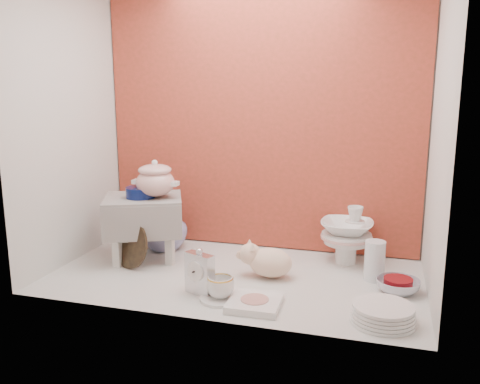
# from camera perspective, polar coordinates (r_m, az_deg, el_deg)

# --- Properties ---
(ground) EXTENTS (1.80, 1.80, 0.00)m
(ground) POSITION_cam_1_polar(r_m,az_deg,el_deg) (2.53, -0.57, -9.42)
(ground) COLOR silver
(ground) RESTS_ON ground
(niche_shell) EXTENTS (1.86, 1.03, 1.53)m
(niche_shell) POSITION_cam_1_polar(r_m,az_deg,el_deg) (2.53, 0.59, 12.14)
(niche_shell) COLOR #BC3C2F
(niche_shell) RESTS_ON ground
(step_stool) EXTENTS (0.51, 0.48, 0.34)m
(step_stool) POSITION_cam_1_polar(r_m,az_deg,el_deg) (2.76, -10.81, -4.03)
(step_stool) COLOR silver
(step_stool) RESTS_ON ground
(soup_tureen) EXTENTS (0.27, 0.27, 0.20)m
(soup_tureen) POSITION_cam_1_polar(r_m,az_deg,el_deg) (2.67, -9.59, 1.50)
(soup_tureen) COLOR white
(soup_tureen) RESTS_ON step_stool
(cobalt_bowl) EXTENTS (0.19, 0.19, 0.06)m
(cobalt_bowl) POSITION_cam_1_polar(r_m,az_deg,el_deg) (2.70, -11.21, -0.04)
(cobalt_bowl) COLOR #0A154C
(cobalt_bowl) RESTS_ON step_stool
(floral_platter) EXTENTS (0.39, 0.25, 0.36)m
(floral_platter) POSITION_cam_1_polar(r_m,az_deg,el_deg) (3.10, -10.55, -2.13)
(floral_platter) COLOR beige
(floral_platter) RESTS_ON ground
(blue_white_vase) EXTENTS (0.35, 0.35, 0.28)m
(blue_white_vase) POSITION_cam_1_polar(r_m,az_deg,el_deg) (2.91, -8.64, -3.77)
(blue_white_vase) COLOR white
(blue_white_vase) RESTS_ON ground
(lacquer_tray) EXTENTS (0.26, 0.15, 0.26)m
(lacquer_tray) POSITION_cam_1_polar(r_m,az_deg,el_deg) (2.65, -12.38, -5.75)
(lacquer_tray) COLOR black
(lacquer_tray) RESTS_ON ground
(mantel_clock) EXTENTS (0.15, 0.10, 0.21)m
(mantel_clock) POSITION_cam_1_polar(r_m,az_deg,el_deg) (2.29, -4.60, -9.01)
(mantel_clock) COLOR silver
(mantel_clock) RESTS_ON ground
(plush_pig) EXTENTS (0.32, 0.26, 0.16)m
(plush_pig) POSITION_cam_1_polar(r_m,az_deg,el_deg) (2.48, 3.46, -7.92)
(plush_pig) COLOR beige
(plush_pig) RESTS_ON ground
(teacup_saucer) EXTENTS (0.20, 0.20, 0.01)m
(teacup_saucer) POSITION_cam_1_polar(r_m,az_deg,el_deg) (2.26, -2.23, -11.96)
(teacup_saucer) COLOR white
(teacup_saucer) RESTS_ON ground
(gold_rim_teacup) EXTENTS (0.14, 0.14, 0.10)m
(gold_rim_teacup) POSITION_cam_1_polar(r_m,az_deg,el_deg) (2.24, -2.24, -10.70)
(gold_rim_teacup) COLOR white
(gold_rim_teacup) RESTS_ON teacup_saucer
(lattice_dish) EXTENTS (0.23, 0.23, 0.03)m
(lattice_dish) POSITION_cam_1_polar(r_m,az_deg,el_deg) (2.19, 1.67, -12.46)
(lattice_dish) COLOR white
(lattice_dish) RESTS_ON ground
(dinner_plate_stack) EXTENTS (0.26, 0.26, 0.07)m
(dinner_plate_stack) POSITION_cam_1_polar(r_m,az_deg,el_deg) (2.12, 15.91, -13.12)
(dinner_plate_stack) COLOR white
(dinner_plate_stack) RESTS_ON ground
(crystal_bowl) EXTENTS (0.23, 0.23, 0.06)m
(crystal_bowl) POSITION_cam_1_polar(r_m,az_deg,el_deg) (2.43, 17.46, -10.12)
(crystal_bowl) COLOR silver
(crystal_bowl) RESTS_ON ground
(clear_glass_vase) EXTENTS (0.11, 0.11, 0.20)m
(clear_glass_vase) POSITION_cam_1_polar(r_m,az_deg,el_deg) (2.52, 15.01, -7.54)
(clear_glass_vase) COLOR silver
(clear_glass_vase) RESTS_ON ground
(porcelain_tower) EXTENTS (0.30, 0.30, 0.31)m
(porcelain_tower) POSITION_cam_1_polar(r_m,az_deg,el_deg) (2.71, 11.99, -4.72)
(porcelain_tower) COLOR white
(porcelain_tower) RESTS_ON ground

